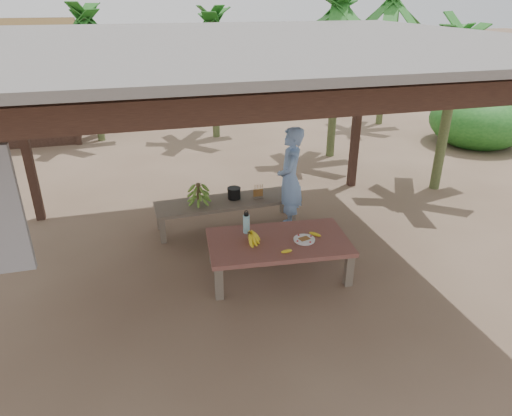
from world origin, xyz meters
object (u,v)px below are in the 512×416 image
object	(u,v)px
work_table	(278,244)
water_flask	(246,223)
cooking_pot	(234,193)
woman	(290,180)
ripe_banana_bunch	(249,237)
plate	(304,240)
bench	(226,204)

from	to	relation	value
work_table	water_flask	distance (m)	0.51
cooking_pot	woman	bearing A→B (deg)	-23.06
work_table	cooking_pot	bearing A→B (deg)	103.90
work_table	ripe_banana_bunch	bearing A→B (deg)	-179.16
ripe_banana_bunch	cooking_pot	xyz separation A→B (m)	(0.15, 1.52, -0.05)
plate	woman	distance (m)	1.38
work_table	bench	bearing A→B (deg)	109.30
bench	plate	size ratio (longest dim) A/B	8.04
ripe_banana_bunch	work_table	bearing A→B (deg)	-4.50
bench	cooking_pot	world-z (taller)	cooking_pot
ripe_banana_bunch	woman	bearing A→B (deg)	51.17
bench	ripe_banana_bunch	bearing A→B (deg)	-92.54
plate	work_table	bearing A→B (deg)	160.36
ripe_banana_bunch	water_flask	bearing A→B (deg)	82.12
work_table	ripe_banana_bunch	xyz separation A→B (m)	(-0.39, 0.03, 0.15)
cooking_pot	plate	bearing A→B (deg)	-71.89
plate	water_flask	world-z (taller)	water_flask
ripe_banana_bunch	cooking_pot	world-z (taller)	ripe_banana_bunch
bench	water_flask	distance (m)	1.21
ripe_banana_bunch	plate	bearing A→B (deg)	-11.46
ripe_banana_bunch	water_flask	distance (m)	0.29
bench	water_flask	bearing A→B (deg)	-90.79
work_table	water_flask	bearing A→B (deg)	143.47
water_flask	woman	size ratio (longest dim) A/B	0.20
woman	plate	bearing A→B (deg)	11.38
work_table	bench	distance (m)	1.55
cooking_pot	woman	world-z (taller)	woman
work_table	ripe_banana_bunch	size ratio (longest dim) A/B	6.85
woman	work_table	bearing A→B (deg)	-2.71
bench	ripe_banana_bunch	xyz separation A→B (m)	(-0.01, -1.47, 0.19)
work_table	bench	xyz separation A→B (m)	(-0.37, 1.50, -0.04)
plate	woman	world-z (taller)	woman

